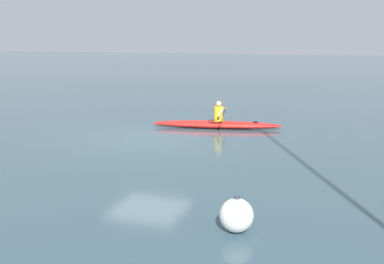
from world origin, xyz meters
name	(u,v)px	position (x,y,z in m)	size (l,w,h in m)	color
ground_plane	(148,139)	(0.00, 0.00, 0.00)	(160.00, 160.00, 0.00)	#334C56
kayak	(216,124)	(-1.64, -2.61, 0.14)	(4.91, 1.68, 0.28)	red
kayaker	(219,112)	(-1.73, -2.63, 0.60)	(0.64, 2.37, 0.76)	yellow
mooring_buoy_channel_marker	(236,215)	(-4.62, 6.18, 0.30)	(0.61, 0.61, 0.65)	silver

